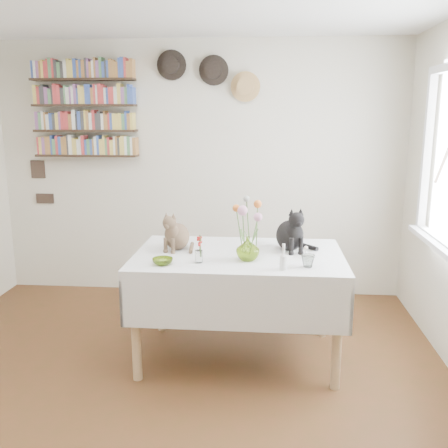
# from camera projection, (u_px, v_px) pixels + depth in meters

# --- Properties ---
(room) EXTENTS (4.08, 4.58, 2.58)m
(room) POSITION_uv_depth(u_px,v_px,m) (147.00, 217.00, 2.75)
(room) COLOR #5B3119
(room) RESTS_ON ground
(dining_table) EXTENTS (1.51, 0.98, 0.81)m
(dining_table) POSITION_uv_depth(u_px,v_px,m) (239.00, 280.00, 3.67)
(dining_table) COLOR white
(dining_table) RESTS_ON room
(tabby_cat) EXTENTS (0.27, 0.31, 0.30)m
(tabby_cat) POSITION_uv_depth(u_px,v_px,m) (177.00, 229.00, 3.72)
(tabby_cat) COLOR brown
(tabby_cat) RESTS_ON dining_table
(black_cat) EXTENTS (0.30, 0.34, 0.34)m
(black_cat) POSITION_uv_depth(u_px,v_px,m) (290.00, 227.00, 3.70)
(black_cat) COLOR black
(black_cat) RESTS_ON dining_table
(flower_vase) EXTENTS (0.16, 0.16, 0.17)m
(flower_vase) POSITION_uv_depth(u_px,v_px,m) (248.00, 249.00, 3.45)
(flower_vase) COLOR #A2C237
(flower_vase) RESTS_ON dining_table
(green_bowl) EXTENTS (0.14, 0.14, 0.04)m
(green_bowl) POSITION_uv_depth(u_px,v_px,m) (163.00, 261.00, 3.36)
(green_bowl) COLOR #A2C237
(green_bowl) RESTS_ON dining_table
(drinking_glass) EXTENTS (0.11, 0.11, 0.08)m
(drinking_glass) POSITION_uv_depth(u_px,v_px,m) (308.00, 261.00, 3.30)
(drinking_glass) COLOR white
(drinking_glass) RESTS_ON dining_table
(candlestick) EXTENTS (0.05, 0.05, 0.17)m
(candlestick) POSITION_uv_depth(u_px,v_px,m) (283.00, 261.00, 3.25)
(candlestick) COLOR white
(candlestick) RESTS_ON dining_table
(berry_jar) EXTENTS (0.05, 0.05, 0.21)m
(berry_jar) POSITION_uv_depth(u_px,v_px,m) (199.00, 249.00, 3.39)
(berry_jar) COLOR white
(berry_jar) RESTS_ON dining_table
(porcelain_figurine) EXTENTS (0.05, 0.05, 0.09)m
(porcelain_figurine) POSITION_uv_depth(u_px,v_px,m) (306.00, 253.00, 3.52)
(porcelain_figurine) COLOR white
(porcelain_figurine) RESTS_ON dining_table
(flower_bouquet) EXTENTS (0.17, 0.12, 0.39)m
(flower_bouquet) POSITION_uv_depth(u_px,v_px,m) (248.00, 212.00, 3.41)
(flower_bouquet) COLOR #4C7233
(flower_bouquet) RESTS_ON flower_vase
(bookshelf_unit) EXTENTS (1.00, 0.16, 0.91)m
(bookshelf_unit) POSITION_uv_depth(u_px,v_px,m) (85.00, 109.00, 4.81)
(bookshelf_unit) COLOR black
(bookshelf_unit) RESTS_ON room
(wall_hats) EXTENTS (0.98, 0.09, 0.48)m
(wall_hats) POSITION_uv_depth(u_px,v_px,m) (210.00, 74.00, 4.67)
(wall_hats) COLOR black
(wall_hats) RESTS_ON room
(wall_art_plaques) EXTENTS (0.21, 0.02, 0.44)m
(wall_art_plaques) POSITION_uv_depth(u_px,v_px,m) (41.00, 182.00, 5.08)
(wall_art_plaques) COLOR #38281E
(wall_art_plaques) RESTS_ON room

